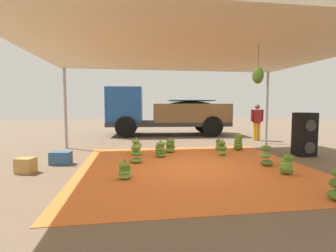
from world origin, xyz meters
The scene contains 18 objects.
ground_plane centered at (0.00, 3.00, 0.00)m, with size 40.00×40.00×0.00m, color brown.
tarp_orange centered at (0.00, 0.00, 0.01)m, with size 5.51×5.56×0.01m, color orange.
tent_canopy centered at (0.01, -0.09, 2.80)m, with size 8.00×7.00×2.89m.
banana_bunch_1 centered at (1.39, 2.05, 0.19)m, with size 0.31×0.33×0.43m.
banana_bunch_2 centered at (-0.29, 1.89, 0.22)m, with size 0.46×0.46×0.49m.
banana_bunch_3 centered at (2.06, 1.99, 0.26)m, with size 0.41×0.43×0.59m.
banana_bunch_4 centered at (-1.37, 1.65, 0.24)m, with size 0.44×0.47×0.54m.
banana_bunch_5 centered at (-1.65, -0.83, 0.17)m, with size 0.32×0.34×0.41m.
banana_bunch_6 centered at (-0.68, 1.26, 0.22)m, with size 0.42×0.43×0.51m.
banana_bunch_7 centered at (1.19, 1.19, 0.22)m, with size 0.34×0.34×0.49m.
banana_bunch_8 centered at (-1.37, 0.59, 0.23)m, with size 0.41×0.41×0.54m.
banana_bunch_9 centered at (1.84, -0.16, 0.24)m, with size 0.47×0.46×0.55m.
banana_bunch_10 centered at (1.84, -1.01, 0.22)m, with size 0.40×0.40×0.49m.
cargo_truck_main centered at (0.11, 6.86, 1.19)m, with size 6.23×2.72×2.40m.
worker_0 centered at (3.87, 4.20, 0.91)m, with size 0.57×0.35×1.57m.
speaker_stack centered at (3.63, 0.85, 0.65)m, with size 0.53×0.52×1.30m.
crate_0 centered at (-3.86, -0.03, 0.17)m, with size 0.37×0.30×0.34m, color #B78947.
crate_1 centered at (-3.31, 0.72, 0.16)m, with size 0.51×0.31×0.33m, color #335B8E.
Camera 1 is at (-1.50, -5.95, 1.50)m, focal length 26.81 mm.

